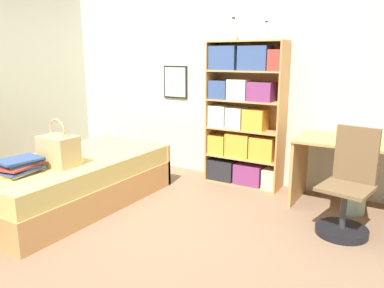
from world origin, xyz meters
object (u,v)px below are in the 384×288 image
Objects in this scene: bottle_brown at (266,33)px; desk_chair at (347,200)px; bed at (75,181)px; book_stack_on_bed at (20,166)px; bookcase at (243,118)px; desk at (369,163)px; handbag at (59,151)px; bottle_green at (233,32)px; waste_bin at (354,199)px.

bottle_brown reaches higher than desk_chair.
book_stack_on_bed is at bearing -89.26° from bed.
bookcase is at bearing 151.15° from desk_chair.
bed is 4.93× the size of book_stack_on_bed.
bed is 1.20× the size of bookcase.
desk is at bearing 26.33° from bed.
handbag is 0.27× the size of bookcase.
book_stack_on_bed is 2.07× the size of bottle_brown.
desk_chair is at bearing 16.34° from bed.
bookcase is 0.97m from bottle_green.
book_stack_on_bed is at bearing -116.31° from bottle_green.
bookcase reaches higher than desk.
bottle_green reaches higher than waste_bin.
desk is at bearing -7.71° from bottle_brown.
bed is at bearing 90.74° from book_stack_on_bed.
handbag is 0.33× the size of desk.
desk is at bearing 31.92° from handbag.
bottle_green is 2.20m from desk_chair.
handbag is at bearing -148.08° from desk.
bottle_brown is 1.68m from desk.
desk is (2.59, 1.89, -0.05)m from book_stack_on_bed.
handbag is at bearing -148.14° from waste_bin.
book_stack_on_bed reaches higher than bed.
waste_bin is at bearing -11.76° from bottle_brown.
book_stack_on_bed is at bearing -106.87° from handbag.
bookcase is at bearing 49.78° from bed.
bed is 2.17× the size of desk_chair.
desk is (1.55, -0.21, -1.25)m from bottle_green.
bottle_brown is 0.69× the size of waste_bin.
desk is 0.60m from desk_chair.
bed is at bearing -153.96° from waste_bin.
book_stack_on_bed is 0.24× the size of bookcase.
waste_bin is (2.39, 1.48, -0.49)m from handbag.
handbag is 2.61m from desk_chair.
bed is 2.61m from desk_chair.
bottle_brown is 0.21× the size of desk_chair.
handbag is at bearing -157.38° from desk_chair.
bottle_green is 0.41m from bottle_brown.
bed is 0.68m from book_stack_on_bed.
book_stack_on_bed is at bearing -143.74° from waste_bin.
waste_bin is at bearing -10.52° from bottle_green.
handbag is 2.28m from bottle_green.
desk_chair is at bearing -99.58° from desk.
bed is 4.43× the size of handbag.
desk_chair is (1.05, -0.71, -1.43)m from bottle_brown.
bottle_brown is at bearing 54.73° from book_stack_on_bed.
bookcase is at bearing 170.27° from waste_bin.
bottle_brown reaches higher than handbag.
bed is 2.53m from bottle_brown.
book_stack_on_bed is 2.84m from desk_chair.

